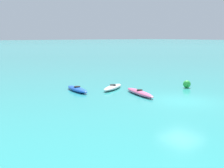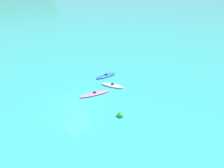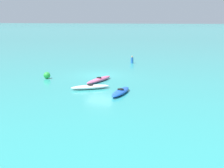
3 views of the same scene
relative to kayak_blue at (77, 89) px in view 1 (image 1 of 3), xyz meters
name	(u,v)px [view 1 (image 1 of 3)]	position (x,y,z in m)	size (l,w,h in m)	color
ground_plane	(182,101)	(-6.75, -3.43, -0.16)	(600.00, 600.00, 0.00)	teal
kayak_blue	(77,89)	(0.00, 0.00, 0.00)	(3.08, 1.09, 0.37)	blue
kayak_white	(113,87)	(-0.96, -2.52, 0.00)	(2.04, 2.90, 0.37)	white
kayak_pink	(140,93)	(-3.76, -2.64, 0.00)	(3.61, 1.56, 0.37)	pink
buoy_green	(187,84)	(-3.94, -7.45, 0.13)	(0.59, 0.59, 0.59)	green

